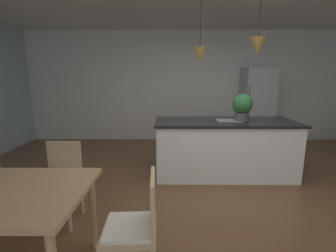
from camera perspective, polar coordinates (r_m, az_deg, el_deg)
ground_plane at (r=3.24m, az=10.04°, el=-18.02°), size 10.00×8.40×0.04m
wall_back_kitchen at (r=6.06m, az=5.36°, el=9.35°), size 10.00×0.12×2.70m
chair_kitchen_end at (r=1.94m, az=-7.71°, el=-22.66°), size 0.42×0.42×0.87m
chair_far_right at (r=2.90m, az=-24.48°, el=-11.66°), size 0.41×0.41×0.87m
kitchen_island at (r=3.96m, az=13.36°, el=-5.02°), size 2.22×0.89×0.91m
refrigerator at (r=6.04m, az=20.59°, el=4.42°), size 0.68×0.67×1.81m
pendant_over_island_main at (r=3.75m, az=7.69°, el=16.58°), size 0.20×0.20×0.91m
pendant_over_island_aux at (r=3.96m, az=20.86°, el=17.59°), size 0.25×0.25×0.79m
potted_plant_on_island at (r=3.90m, az=17.51°, el=4.58°), size 0.31×0.31×0.42m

